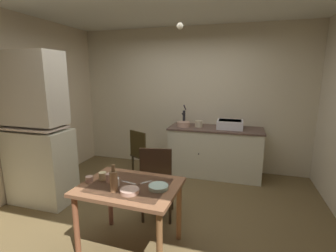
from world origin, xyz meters
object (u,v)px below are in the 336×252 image
object	(u,v)px
glass_bottle	(114,181)
dining_table	(130,195)
hand_pump	(184,117)
serving_bowl_wide	(158,187)
hutch_cabinet	(38,135)
teacup_mint	(89,179)
chair_far_side	(157,182)
mixing_bowl_counter	(184,124)
chair_by_counter	(143,153)
sink_basin	(230,124)

from	to	relation	value
glass_bottle	dining_table	bearing A→B (deg)	62.63
hand_pump	serving_bowl_wide	distance (m)	2.34
hutch_cabinet	serving_bowl_wide	world-z (taller)	hutch_cabinet
teacup_mint	glass_bottle	xyz separation A→B (m)	(0.35, -0.11, 0.08)
chair_far_side	teacup_mint	world-z (taller)	chair_far_side
hand_pump	glass_bottle	size ratio (longest dim) A/B	1.46
hutch_cabinet	mixing_bowl_counter	world-z (taller)	hutch_cabinet
hand_pump	chair_far_side	world-z (taller)	hand_pump
chair_far_side	serving_bowl_wide	bearing A→B (deg)	-69.65
hand_pump	chair_by_counter	xyz separation A→B (m)	(-0.58, -0.60, -0.58)
mixing_bowl_counter	chair_far_side	bearing A→B (deg)	-88.58
dining_table	chair_by_counter	bearing A→B (deg)	107.89
chair_by_counter	sink_basin	bearing A→B (deg)	21.33
sink_basin	hand_pump	world-z (taller)	hand_pump
hutch_cabinet	mixing_bowl_counter	xyz separation A→B (m)	(1.70, 1.64, -0.06)
mixing_bowl_counter	teacup_mint	size ratio (longest dim) A/B	3.00
chair_far_side	hand_pump	bearing A→B (deg)	91.87
mixing_bowl_counter	dining_table	distance (m)	2.23
hand_pump	hutch_cabinet	bearing A→B (deg)	-134.18
sink_basin	chair_by_counter	world-z (taller)	sink_basin
chair_far_side	glass_bottle	bearing A→B (deg)	-102.78
chair_by_counter	serving_bowl_wide	world-z (taller)	chair_by_counter
sink_basin	chair_far_side	size ratio (longest dim) A/B	0.45
hutch_cabinet	dining_table	xyz separation A→B (m)	(1.65, -0.57, -0.38)
chair_far_side	glass_bottle	xyz separation A→B (m)	(-0.17, -0.76, 0.33)
teacup_mint	mixing_bowl_counter	bearing A→B (deg)	77.96
chair_by_counter	teacup_mint	world-z (taller)	chair_by_counter
chair_by_counter	serving_bowl_wide	size ratio (longest dim) A/B	4.53
dining_table	teacup_mint	world-z (taller)	teacup_mint
hutch_cabinet	glass_bottle	distance (m)	1.74
mixing_bowl_counter	chair_by_counter	size ratio (longest dim) A/B	0.26
hutch_cabinet	glass_bottle	xyz separation A→B (m)	(1.57, -0.73, -0.16)
dining_table	chair_far_side	size ratio (longest dim) A/B	1.04
chair_by_counter	glass_bottle	world-z (taller)	glass_bottle
dining_table	serving_bowl_wide	xyz separation A→B (m)	(0.31, 0.00, 0.12)
hand_pump	mixing_bowl_counter	size ratio (longest dim) A/B	1.68
mixing_bowl_counter	chair_by_counter	xyz separation A→B (m)	(-0.60, -0.50, -0.46)
dining_table	serving_bowl_wide	distance (m)	0.33
serving_bowl_wide	teacup_mint	bearing A→B (deg)	-176.02
mixing_bowl_counter	chair_far_side	distance (m)	1.67
hand_pump	dining_table	size ratio (longest dim) A/B	0.39
mixing_bowl_counter	glass_bottle	world-z (taller)	glass_bottle
sink_basin	dining_table	xyz separation A→B (m)	(-0.87, -2.26, -0.34)
dining_table	chair_far_side	bearing A→B (deg)	81.62
sink_basin	teacup_mint	size ratio (longest dim) A/B	5.69
hutch_cabinet	sink_basin	world-z (taller)	hutch_cabinet
sink_basin	dining_table	world-z (taller)	sink_basin
chair_by_counter	mixing_bowl_counter	bearing A→B (deg)	40.17
chair_by_counter	dining_table	bearing A→B (deg)	-72.11
sink_basin	dining_table	bearing A→B (deg)	-111.08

